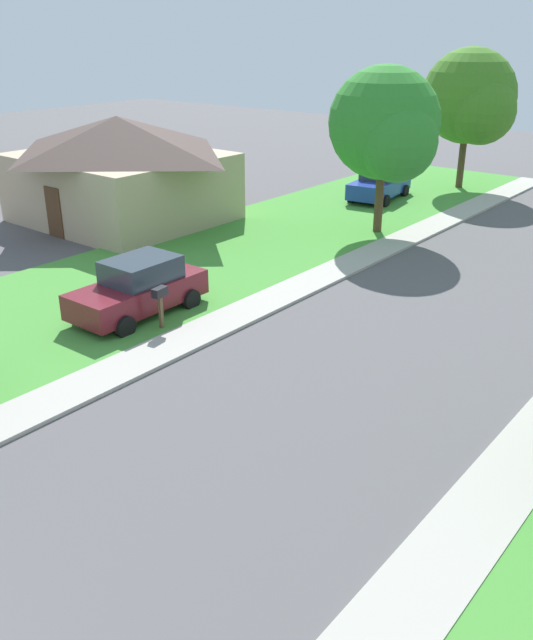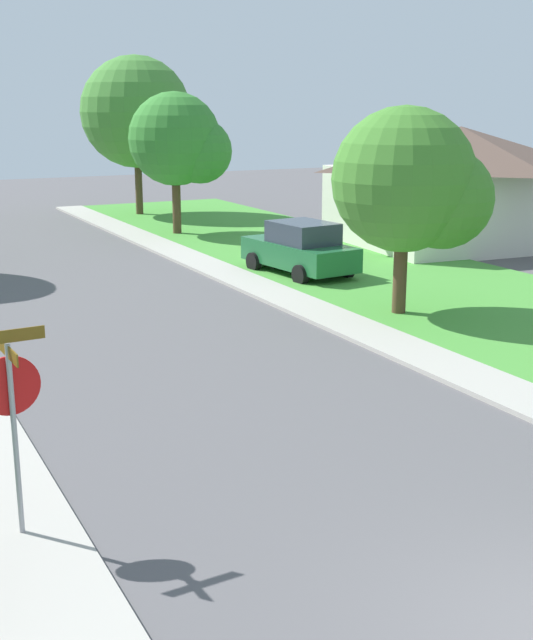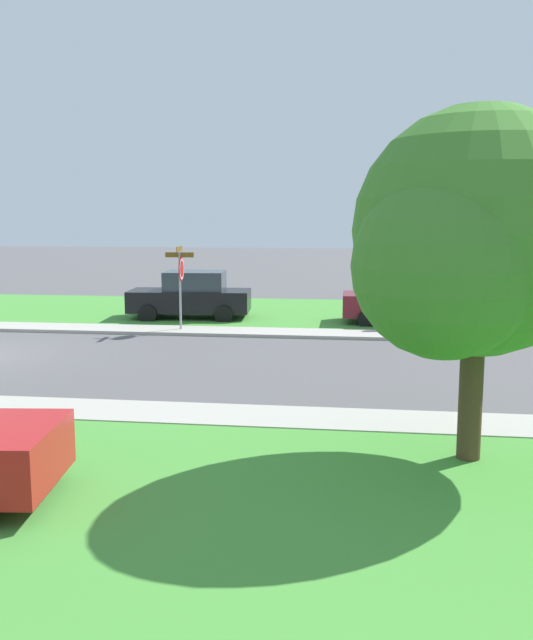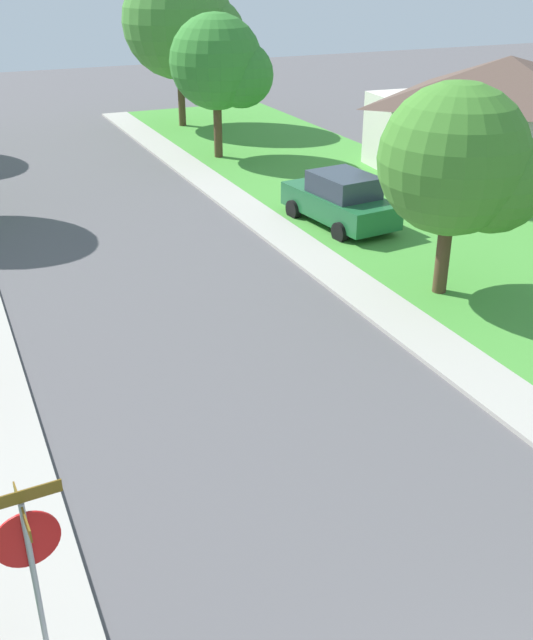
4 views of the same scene
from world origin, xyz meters
TOP-DOWN VIEW (x-y plane):
  - sidewalk_east at (4.70, 12.00)m, footprint 1.40×56.00m
  - lawn_east at (9.40, 12.00)m, footprint 8.00×56.00m
  - sidewalk_west at (-4.70, 12.00)m, footprint 1.40×56.00m
  - lawn_west at (-9.40, 12.00)m, footprint 8.00×56.00m
  - stop_sign_far_corner at (-4.72, 4.91)m, footprint 0.92×0.92m
  - car_maroon_driveway_right at (-7.13, 12.25)m, footprint 2.08×4.32m
  - car_black_behind_trees at (-7.36, 4.60)m, footprint 2.29×4.42m
  - tree_sidewalk_near at (6.73, 12.18)m, footprint 3.97×3.70m
  - mailbox at (-5.77, 11.86)m, footprint 0.30×0.51m

SIDE VIEW (x-z plane):
  - lawn_east at x=9.40m, z-range 0.00..0.08m
  - lawn_west at x=-9.40m, z-range 0.00..0.08m
  - sidewalk_east at x=4.70m, z-range 0.00..0.10m
  - sidewalk_west at x=-4.70m, z-range 0.00..0.10m
  - car_maroon_driveway_right at x=-7.13m, z-range -0.01..1.75m
  - car_black_behind_trees at x=-7.36m, z-range -0.01..1.75m
  - mailbox at x=-5.77m, z-range 0.35..1.66m
  - stop_sign_far_corner at x=-4.72m, z-range 0.50..3.27m
  - tree_sidewalk_near at x=6.73m, z-range 0.73..6.13m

